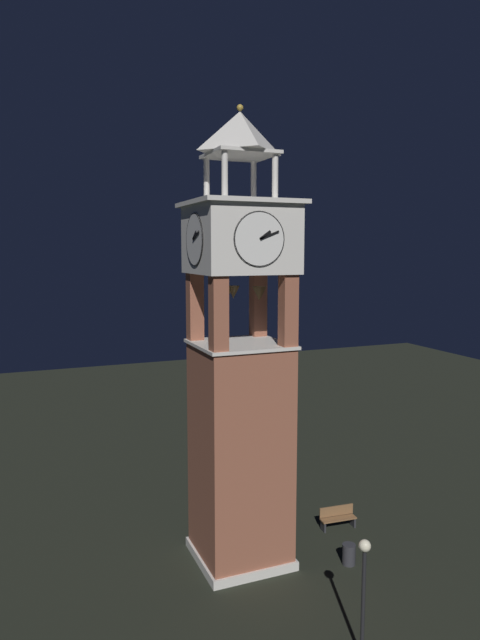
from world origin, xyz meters
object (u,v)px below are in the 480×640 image
at_px(park_bench, 338,517).
at_px(lamp_post, 364,577).
at_px(clock_tower, 240,383).
at_px(trash_bin, 349,554).

height_order(park_bench, lamp_post, lamp_post).
xyz_separation_m(clock_tower, trash_bin, (-2.03, -3.73, -6.68)).
xyz_separation_m(park_bench, trash_bin, (-2.64, 1.14, -0.08)).
relative_size(clock_tower, trash_bin, 21.61).
height_order(clock_tower, lamp_post, clock_tower).
distance_m(clock_tower, trash_bin, 7.91).
distance_m(clock_tower, lamp_post, 8.02).
relative_size(clock_tower, lamp_post, 4.61).
relative_size(park_bench, lamp_post, 0.43).
bearing_deg(trash_bin, park_bench, -23.30).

